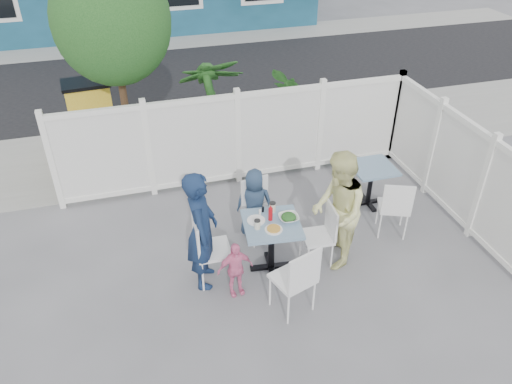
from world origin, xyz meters
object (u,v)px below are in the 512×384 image
object	(u,v)px
chair_back	(258,204)
toddler	(235,269)
spare_table	(372,175)
boy	(255,203)
chair_right	(323,231)
woman	(338,211)
chair_left	(206,245)
man	(202,230)
utility_cabinet	(93,121)
chair_near	(298,277)
main_table	(272,234)

from	to	relation	value
chair_back	toddler	distance (m)	1.24
spare_table	boy	world-z (taller)	boy
chair_right	toddler	bearing A→B (deg)	105.33
spare_table	toddler	distance (m)	2.87
chair_back	woman	size ratio (longest dim) A/B	0.55
spare_table	chair_back	bearing A→B (deg)	-171.98
spare_table	chair_left	size ratio (longest dim) A/B	0.69
chair_right	man	bearing A→B (deg)	90.95
utility_cabinet	chair_near	world-z (taller)	utility_cabinet
chair_right	boy	world-z (taller)	boy
spare_table	chair_near	distance (m)	2.67
man	boy	bearing A→B (deg)	-36.74
utility_cabinet	chair_back	world-z (taller)	utility_cabinet
chair_right	man	world-z (taller)	man
chair_near	boy	bearing A→B (deg)	73.58
utility_cabinet	boy	distance (m)	3.77
utility_cabinet	spare_table	world-z (taller)	utility_cabinet
main_table	toddler	xyz separation A→B (m)	(-0.57, -0.32, -0.19)
utility_cabinet	chair_right	bearing A→B (deg)	-58.49
spare_table	woman	xyz separation A→B (m)	(-1.09, -1.10, 0.30)
man	utility_cabinet	bearing A→B (deg)	30.84
chair_left	toddler	xyz separation A→B (m)	(0.29, -0.34, -0.18)
toddler	chair_near	bearing A→B (deg)	-46.30
chair_back	toddler	xyz separation A→B (m)	(-0.61, -1.07, -0.14)
spare_table	woman	world-z (taller)	woman
utility_cabinet	woman	distance (m)	4.99
main_table	spare_table	size ratio (longest dim) A/B	1.16
boy	toddler	distance (m)	1.26
chair_back	man	distance (m)	1.22
main_table	chair_left	distance (m)	0.86
chair_left	chair_back	world-z (taller)	chair_left
chair_right	boy	bearing A→B (deg)	43.43
chair_right	chair_back	world-z (taller)	chair_back
utility_cabinet	chair_back	distance (m)	3.82
chair_near	man	xyz separation A→B (m)	(-0.96, 0.86, 0.24)
chair_back	toddler	size ratio (longest dim) A/B	1.16
main_table	woman	size ratio (longest dim) A/B	0.48
utility_cabinet	chair_near	xyz separation A→B (m)	(2.22, -4.71, -0.11)
chair_left	chair_back	xyz separation A→B (m)	(0.89, 0.73, -0.04)
main_table	woman	distance (m)	0.91
utility_cabinet	chair_right	world-z (taller)	utility_cabinet
spare_table	chair_right	bearing A→B (deg)	-139.44
chair_back	chair_left	bearing A→B (deg)	29.46
man	woman	distance (m)	1.78
toddler	woman	bearing A→B (deg)	2.82
spare_table	chair_left	bearing A→B (deg)	-160.44
chair_near	toddler	size ratio (longest dim) A/B	1.26
spare_table	man	distance (m)	3.05
man	boy	distance (m)	1.22
main_table	spare_table	world-z (taller)	main_table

